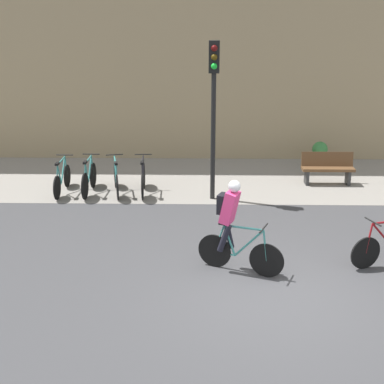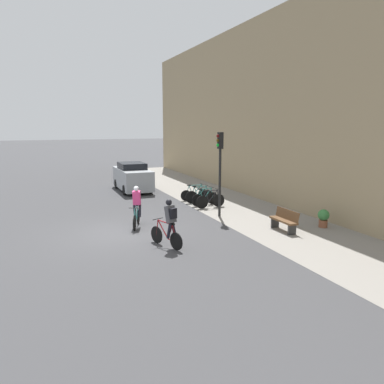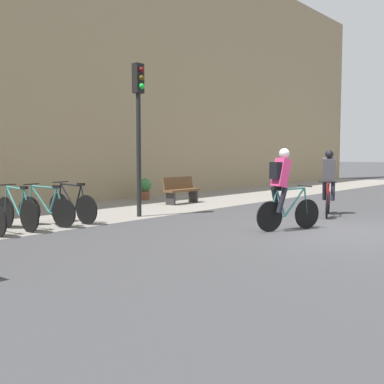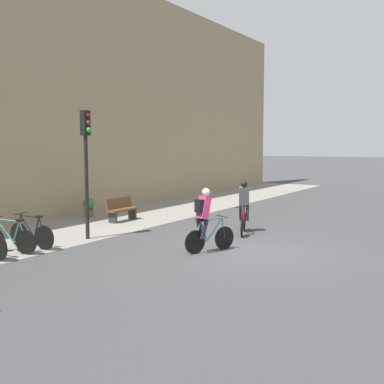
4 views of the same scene
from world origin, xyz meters
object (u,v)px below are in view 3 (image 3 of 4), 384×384
at_px(cyclist_pink, 283,187).
at_px(parked_bike_3, 72,206).
at_px(cyclist_grey, 329,180).
at_px(traffic_light_pole, 139,112).
at_px(parked_bike_2, 46,209).
at_px(bench, 181,190).
at_px(potted_plant, 145,188).
at_px(parked_bike_1, 17,211).

distance_m(cyclist_pink, parked_bike_3, 4.97).
xyz_separation_m(cyclist_pink, parked_bike_3, (-2.12, 4.47, -0.54)).
bearing_deg(cyclist_grey, traffic_light_pole, 133.34).
bearing_deg(traffic_light_pole, cyclist_grey, -46.66).
relative_size(parked_bike_2, bench, 1.16).
distance_m(cyclist_grey, parked_bike_3, 6.74).
height_order(cyclist_pink, traffic_light_pole, traffic_light_pole).
distance_m(cyclist_grey, parked_bike_2, 7.32).
xyz_separation_m(traffic_light_pole, bench, (3.26, 1.36, -2.27)).
relative_size(cyclist_grey, potted_plant, 2.25).
relative_size(parked_bike_3, bench, 1.16).
distance_m(parked_bike_2, traffic_light_pole, 3.49).
bearing_deg(bench, parked_bike_1, -171.62).
bearing_deg(traffic_light_pole, potted_plant, 43.36).
distance_m(parked_bike_1, parked_bike_2, 0.73).
height_order(parked_bike_1, parked_bike_3, parked_bike_1).
bearing_deg(potted_plant, cyclist_grey, -89.46).
height_order(parked_bike_2, potted_plant, parked_bike_2).
bearing_deg(parked_bike_2, bench, 9.42).
xyz_separation_m(cyclist_grey, traffic_light_pole, (-3.49, 3.70, 1.79)).
bearing_deg(parked_bike_1, cyclist_grey, -31.15).
relative_size(cyclist_grey, parked_bike_2, 1.05).
bearing_deg(cyclist_grey, parked_bike_3, 142.45).
bearing_deg(cyclist_pink, potted_plant, 66.75).
xyz_separation_m(cyclist_pink, potted_plant, (3.14, 7.30, -0.51)).
bearing_deg(parked_bike_2, cyclist_grey, -34.09).
xyz_separation_m(parked_bike_1, potted_plant, (6.71, 2.83, 0.03)).
xyz_separation_m(parked_bike_2, potted_plant, (5.98, 2.83, 0.04)).
bearing_deg(potted_plant, parked_bike_2, -154.64).
bearing_deg(parked_bike_3, parked_bike_2, -179.92).
xyz_separation_m(parked_bike_2, parked_bike_3, (0.72, 0.00, 0.01)).
bearing_deg(parked_bike_2, cyclist_pink, -57.49).
bearing_deg(potted_plant, cyclist_pink, -113.25).
bearing_deg(parked_bike_3, potted_plant, 28.32).
bearing_deg(cyclist_pink, traffic_light_pole, 94.04).
height_order(parked_bike_3, potted_plant, parked_bike_3).
bearing_deg(cyclist_grey, potted_plant, 90.54).
bearing_deg(parked_bike_1, parked_bike_2, -0.08).
distance_m(traffic_light_pole, bench, 4.20).
height_order(parked_bike_3, bench, parked_bike_3).
height_order(parked_bike_1, potted_plant, parked_bike_1).
relative_size(cyclist_grey, parked_bike_1, 1.04).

